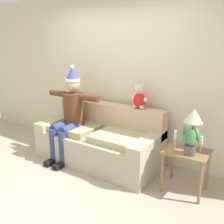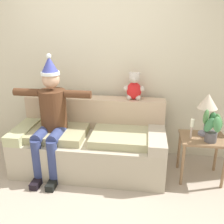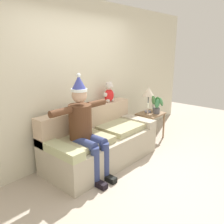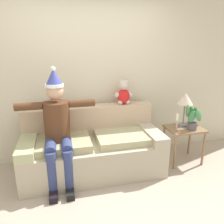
{
  "view_description": "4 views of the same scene",
  "coord_description": "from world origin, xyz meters",
  "px_view_note": "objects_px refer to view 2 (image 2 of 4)",
  "views": [
    {
      "loc": [
        2.23,
        -2.02,
        1.89
      ],
      "look_at": [
        0.29,
        0.93,
        0.9
      ],
      "focal_mm": 39.81,
      "sensor_mm": 36.0,
      "label": 1
    },
    {
      "loc": [
        0.7,
        -1.97,
        1.91
      ],
      "look_at": [
        0.32,
        0.81,
        0.89
      ],
      "focal_mm": 39.85,
      "sensor_mm": 36.0,
      "label": 2
    },
    {
      "loc": [
        -2.62,
        -1.57,
        1.89
      ],
      "look_at": [
        0.06,
        0.79,
        0.91
      ],
      "focal_mm": 37.29,
      "sensor_mm": 36.0,
      "label": 3
    },
    {
      "loc": [
        -0.42,
        -1.93,
        1.81
      ],
      "look_at": [
        0.27,
        0.89,
        0.92
      ],
      "focal_mm": 35.47,
      "sensor_mm": 36.0,
      "label": 4
    }
  ],
  "objects_px": {
    "couch": "(91,142)",
    "table_lamp": "(208,103)",
    "candle_tall": "(192,126)",
    "side_table": "(202,144)",
    "potted_plant": "(212,126)",
    "teddy_bear": "(134,87)",
    "candle_short": "(217,127)",
    "person_seated": "(51,115)"
  },
  "relations": [
    {
      "from": "couch",
      "to": "table_lamp",
      "type": "bearing_deg",
      "value": -0.31
    },
    {
      "from": "table_lamp",
      "to": "candle_tall",
      "type": "height_order",
      "value": "table_lamp"
    },
    {
      "from": "candle_tall",
      "to": "side_table",
      "type": "bearing_deg",
      "value": 7.5
    },
    {
      "from": "potted_plant",
      "to": "candle_tall",
      "type": "height_order",
      "value": "potted_plant"
    },
    {
      "from": "side_table",
      "to": "potted_plant",
      "type": "height_order",
      "value": "potted_plant"
    },
    {
      "from": "teddy_bear",
      "to": "candle_tall",
      "type": "height_order",
      "value": "teddy_bear"
    },
    {
      "from": "couch",
      "to": "candle_short",
      "type": "height_order",
      "value": "couch"
    },
    {
      "from": "teddy_bear",
      "to": "side_table",
      "type": "xyz_separation_m",
      "value": [
        0.89,
        -0.37,
        -0.61
      ]
    },
    {
      "from": "teddy_bear",
      "to": "table_lamp",
      "type": "height_order",
      "value": "teddy_bear"
    },
    {
      "from": "table_lamp",
      "to": "candle_tall",
      "type": "relative_size",
      "value": 2.2
    },
    {
      "from": "table_lamp",
      "to": "person_seated",
      "type": "bearing_deg",
      "value": -175.21
    },
    {
      "from": "person_seated",
      "to": "table_lamp",
      "type": "distance_m",
      "value": 1.95
    },
    {
      "from": "potted_plant",
      "to": "person_seated",
      "type": "bearing_deg",
      "value": 179.3
    },
    {
      "from": "side_table",
      "to": "couch",
      "type": "bearing_deg",
      "value": 176.18
    },
    {
      "from": "side_table",
      "to": "potted_plant",
      "type": "distance_m",
      "value": 0.31
    },
    {
      "from": "side_table",
      "to": "potted_plant",
      "type": "bearing_deg",
      "value": -58.28
    },
    {
      "from": "side_table",
      "to": "person_seated",
      "type": "bearing_deg",
      "value": -177.78
    },
    {
      "from": "couch",
      "to": "person_seated",
      "type": "distance_m",
      "value": 0.67
    },
    {
      "from": "teddy_bear",
      "to": "potted_plant",
      "type": "bearing_deg",
      "value": -26.49
    },
    {
      "from": "candle_tall",
      "to": "candle_short",
      "type": "bearing_deg",
      "value": 11.17
    },
    {
      "from": "side_table",
      "to": "table_lamp",
      "type": "relative_size",
      "value": 1.07
    },
    {
      "from": "person_seated",
      "to": "side_table",
      "type": "height_order",
      "value": "person_seated"
    },
    {
      "from": "teddy_bear",
      "to": "side_table",
      "type": "bearing_deg",
      "value": -22.87
    },
    {
      "from": "side_table",
      "to": "potted_plant",
      "type": "relative_size",
      "value": 1.46
    },
    {
      "from": "couch",
      "to": "candle_tall",
      "type": "relative_size",
      "value": 8.12
    },
    {
      "from": "side_table",
      "to": "table_lamp",
      "type": "height_order",
      "value": "table_lamp"
    },
    {
      "from": "side_table",
      "to": "candle_tall",
      "type": "height_order",
      "value": "candle_tall"
    },
    {
      "from": "side_table",
      "to": "candle_short",
      "type": "bearing_deg",
      "value": 14.75
    },
    {
      "from": "teddy_bear",
      "to": "candle_short",
      "type": "height_order",
      "value": "teddy_bear"
    },
    {
      "from": "teddy_bear",
      "to": "table_lamp",
      "type": "bearing_deg",
      "value": -17.46
    },
    {
      "from": "person_seated",
      "to": "table_lamp",
      "type": "height_order",
      "value": "person_seated"
    },
    {
      "from": "side_table",
      "to": "table_lamp",
      "type": "distance_m",
      "value": 0.52
    },
    {
      "from": "candle_short",
      "to": "person_seated",
      "type": "bearing_deg",
      "value": -176.83
    },
    {
      "from": "person_seated",
      "to": "teddy_bear",
      "type": "distance_m",
      "value": 1.16
    },
    {
      "from": "teddy_bear",
      "to": "candle_tall",
      "type": "distance_m",
      "value": 0.91
    },
    {
      "from": "teddy_bear",
      "to": "potted_plant",
      "type": "xyz_separation_m",
      "value": [
        0.95,
        -0.47,
        -0.31
      ]
    },
    {
      "from": "person_seated",
      "to": "candle_short",
      "type": "distance_m",
      "value": 2.07
    },
    {
      "from": "person_seated",
      "to": "candle_tall",
      "type": "bearing_deg",
      "value": 1.76
    },
    {
      "from": "candle_short",
      "to": "potted_plant",
      "type": "bearing_deg",
      "value": -123.46
    },
    {
      "from": "teddy_bear",
      "to": "candle_short",
      "type": "distance_m",
      "value": 1.15
    },
    {
      "from": "person_seated",
      "to": "candle_tall",
      "type": "xyz_separation_m",
      "value": [
        1.76,
        0.05,
        -0.07
      ]
    },
    {
      "from": "couch",
      "to": "person_seated",
      "type": "height_order",
      "value": "person_seated"
    }
  ]
}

